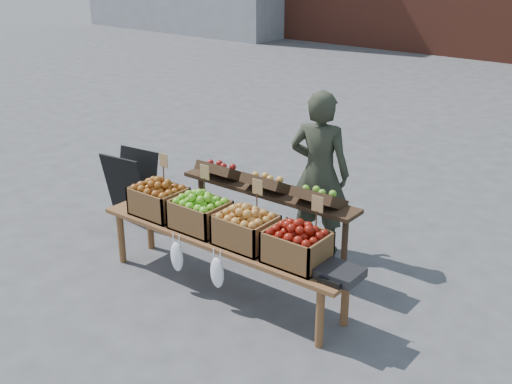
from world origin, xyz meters
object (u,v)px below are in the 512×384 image
Objects in this scene: display_bench at (223,264)px; weighing_scale at (340,273)px; crate_green_apples at (297,247)px; chalkboard_sign at (131,186)px; back_table at (267,215)px; vendor at (319,173)px; crate_red_apples at (246,230)px; crate_russet_pears at (200,215)px; crate_golden_apples at (159,201)px.

weighing_scale reaches higher than display_bench.
display_bench is at bearing 180.00° from crate_green_apples.
back_table reaches higher than chalkboard_sign.
crate_green_apples is at bearing 100.49° from vendor.
vendor is 1.43m from display_bench.
crate_red_apples is 1.00× the size of crate_green_apples.
crate_green_apples is (1.10, 0.00, 0.00)m from crate_russet_pears.
weighing_scale is (3.16, -0.58, 0.19)m from chalkboard_sign.
crate_red_apples is at bearing -67.28° from back_table.
crate_golden_apples is 2.08m from weighing_scale.
crate_russet_pears is (0.55, 0.00, 0.00)m from crate_golden_apples.
crate_red_apples is at bearing 0.00° from crate_russet_pears.
crate_russet_pears is 1.00× the size of crate_red_apples.
back_table reaches higher than display_bench.
vendor is 3.47× the size of crate_red_apples.
crate_red_apples is 0.98m from weighing_scale.
crate_golden_apples is (1.09, -0.58, 0.29)m from chalkboard_sign.
vendor is at bearing 92.57° from crate_red_apples.
display_bench is 0.93m from crate_green_apples.
vendor reaches higher than display_bench.
chalkboard_sign is at bearing 165.02° from crate_red_apples.
vendor is at bearing 66.57° from back_table.
display_bench is at bearing -87.89° from back_table.
crate_red_apples is (0.06, -1.28, -0.16)m from vendor.
chalkboard_sign is 0.40× the size of back_table.
weighing_scale is at bearing 0.00° from display_bench.
back_table is at bearing 51.72° from vendor.
crate_green_apples reaches higher than weighing_scale.
crate_russet_pears reaches higher than chalkboard_sign.
display_bench is 5.40× the size of crate_green_apples.
display_bench is (1.91, -0.58, -0.14)m from chalkboard_sign.
back_table is (1.88, 0.14, 0.10)m from chalkboard_sign.
crate_golden_apples is (-0.80, -0.72, 0.19)m from back_table.
chalkboard_sign reaches higher than display_bench.
crate_green_apples is at bearing 0.00° from display_bench.
weighing_scale is at bearing 0.00° from crate_russet_pears.
crate_russet_pears is 1.00× the size of crate_green_apples.
weighing_scale is (1.03, -1.28, -0.26)m from vendor.
crate_green_apples is (1.65, 0.00, 0.00)m from crate_golden_apples.
crate_red_apples is at bearing 77.72° from vendor.
vendor is 0.83× the size of back_table.
crate_green_apples reaches higher than display_bench.
chalkboard_sign is at bearing 151.69° from crate_golden_apples.
crate_russet_pears is (-0.49, -1.28, -0.16)m from vendor.
weighing_scale is (0.97, 0.00, -0.10)m from crate_red_apples.
display_bench is 1.29m from weighing_scale.
crate_red_apples is at bearing 180.00° from weighing_scale.
crate_red_apples is at bearing 180.00° from crate_green_apples.
crate_golden_apples is 1.00× the size of crate_green_apples.
back_table is at bearing -2.35° from chalkboard_sign.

